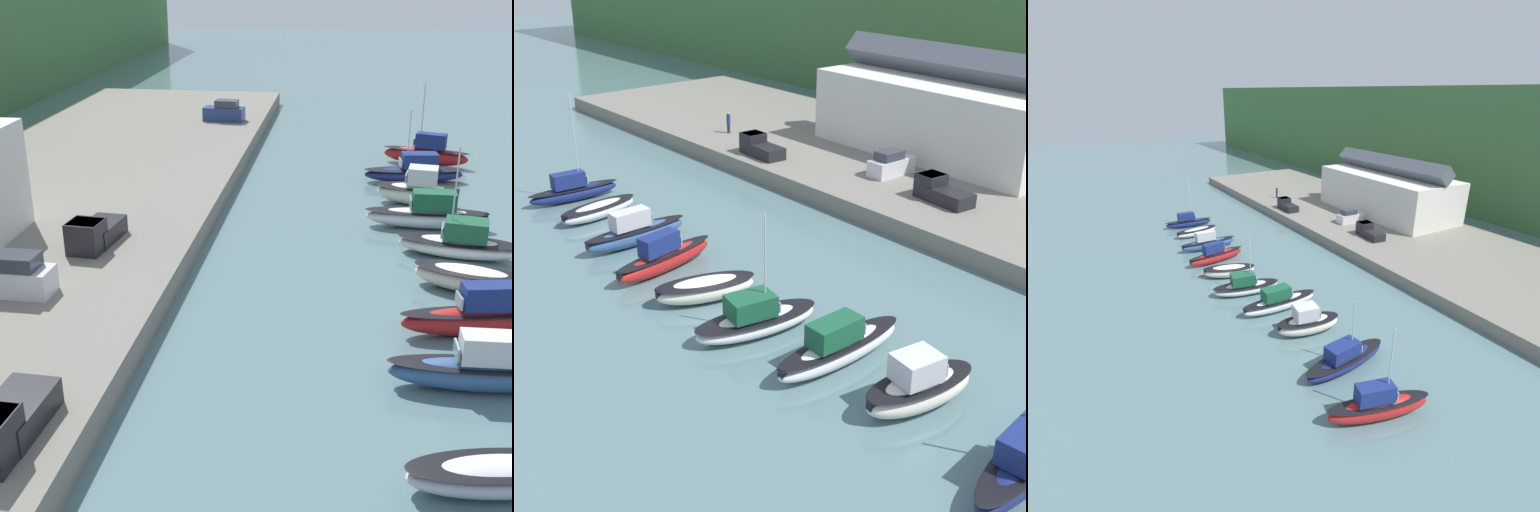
{
  "view_description": "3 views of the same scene",
  "coord_description": "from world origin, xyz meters",
  "views": [
    {
      "loc": [
        -38.13,
        6.75,
        17.36
      ],
      "look_at": [
        -1.65,
        11.61,
        1.9
      ],
      "focal_mm": 50.0,
      "sensor_mm": 36.0,
      "label": 1
    },
    {
      "loc": [
        31.71,
        -21.64,
        20.65
      ],
      "look_at": [
        -0.76,
        4.85,
        1.4
      ],
      "focal_mm": 50.0,
      "sensor_mm": 36.0,
      "label": 2
    },
    {
      "loc": [
        41.53,
        -16.51,
        21.33
      ],
      "look_at": [
        -0.32,
        7.24,
        1.29
      ],
      "focal_mm": 28.0,
      "sensor_mm": 36.0,
      "label": 3
    }
  ],
  "objects": [
    {
      "name": "harbor_clubhouse",
      "position": [
        -8.58,
        32.33,
        5.17
      ],
      "size": [
        24.08,
        11.07,
        9.9
      ],
      "color": "silver",
      "rests_on": "quay_promenade"
    },
    {
      "name": "moored_boat_0",
      "position": [
        -22.11,
        1.1,
        0.91
      ],
      "size": [
        1.99,
        7.8,
        8.98
      ],
      "rotation": [
        0.0,
        0.0,
        -0.05
      ],
      "color": "navy",
      "rests_on": "ground_plane"
    },
    {
      "name": "moored_boat_6",
      "position": [
        9.48,
        1.09,
        0.96
      ],
      "size": [
        2.07,
        8.5,
        2.63
      ],
      "rotation": [
        0.0,
        0.0,
        0.01
      ],
      "color": "white",
      "rests_on": "ground_plane"
    },
    {
      "name": "moored_boat_7",
      "position": [
        14.56,
        1.38,
        1.09
      ],
      "size": [
        3.26,
        6.49,
        2.92
      ],
      "rotation": [
        0.0,
        0.0,
        -0.15
      ],
      "color": "white",
      "rests_on": "ground_plane"
    },
    {
      "name": "pickup_truck_1",
      "position": [
        -0.37,
        21.48,
        2.3
      ],
      "size": [
        4.87,
        2.34,
        1.9
      ],
      "rotation": [
        0.0,
        0.0,
        1.49
      ],
      "color": "black",
      "rests_on": "quay_promenade"
    },
    {
      "name": "dog_on_quay",
      "position": [
        -22.8,
        21.09,
        1.93
      ],
      "size": [
        0.71,
        0.82,
        0.68
      ],
      "rotation": [
        0.0,
        0.0,
        5.65
      ],
      "color": "black",
      "rests_on": "quay_promenade"
    },
    {
      "name": "moored_boat_1",
      "position": [
        -17.21,
        0.94,
        0.65
      ],
      "size": [
        3.15,
        7.02,
        1.22
      ],
      "rotation": [
        0.0,
        0.0,
        0.17
      ],
      "color": "silver",
      "rests_on": "ground_plane"
    },
    {
      "name": "moored_boat_8",
      "position": [
        20.5,
        1.21,
        0.89
      ],
      "size": [
        3.08,
        8.53,
        6.04
      ],
      "rotation": [
        0.0,
        0.0,
        0.12
      ],
      "color": "navy",
      "rests_on": "ground_plane"
    },
    {
      "name": "moored_boat_4",
      "position": [
        -0.61,
        -0.35,
        0.77
      ],
      "size": [
        3.92,
        6.67,
        1.46
      ],
      "rotation": [
        0.0,
        0.0,
        -0.29
      ],
      "color": "white",
      "rests_on": "ground_plane"
    },
    {
      "name": "pickup_truck_0",
      "position": [
        -18.82,
        18.29,
        2.3
      ],
      "size": [
        4.8,
        2.13,
        1.9
      ],
      "rotation": [
        0.0,
        0.0,
        1.53
      ],
      "color": "black",
      "rests_on": "quay_promenade"
    },
    {
      "name": "quay_promenade",
      "position": [
        0.0,
        27.46,
        0.74
      ],
      "size": [
        106.35,
        23.23,
        1.48
      ],
      "color": "gray",
      "rests_on": "ground_plane"
    },
    {
      "name": "moored_boat_9",
      "position": [
        26.0,
        -0.2,
        1.08
      ],
      "size": [
        3.61,
        7.84,
        7.28
      ],
      "rotation": [
        0.0,
        0.0,
        -0.27
      ],
      "color": "red",
      "rests_on": "ground_plane"
    },
    {
      "name": "ground_plane",
      "position": [
        0.0,
        0.0,
        0.0
      ],
      "size": [
        320.0,
        320.0,
        0.0
      ],
      "primitive_type": "plane",
      "color": "slate"
    },
    {
      "name": "moored_boat_5",
      "position": [
        4.42,
        -0.42,
        0.89
      ],
      "size": [
        3.68,
        7.81,
        7.02
      ],
      "rotation": [
        0.0,
        0.0,
        -0.17
      ],
      "color": "white",
      "rests_on": "ground_plane"
    },
    {
      "name": "parked_car_1",
      "position": [
        -7.1,
        23.35,
        2.39
      ],
      "size": [
        1.87,
        4.23,
        2.16
      ],
      "rotation": [
        0.0,
        0.0,
        -0.02
      ],
      "color": "silver",
      "rests_on": "quay_promenade"
    },
    {
      "name": "person_on_quay",
      "position": [
        -27.03,
        20.76,
        2.58
      ],
      "size": [
        0.4,
        0.4,
        2.14
      ],
      "color": "#232838",
      "rests_on": "quay_promenade"
    },
    {
      "name": "moored_boat_3",
      "position": [
        -5.71,
        -0.16,
        1.0
      ],
      "size": [
        2.97,
        8.17,
        2.73
      ],
      "rotation": [
        0.0,
        0.0,
        0.18
      ],
      "color": "red",
      "rests_on": "ground_plane"
    },
    {
      "name": "moored_boat_2",
      "position": [
        -10.73,
        0.53,
        0.99
      ],
      "size": [
        1.94,
        8.15,
        2.7
      ],
      "rotation": [
        0.0,
        0.0,
        0.03
      ],
      "color": "#33568E",
      "rests_on": "ground_plane"
    }
  ]
}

